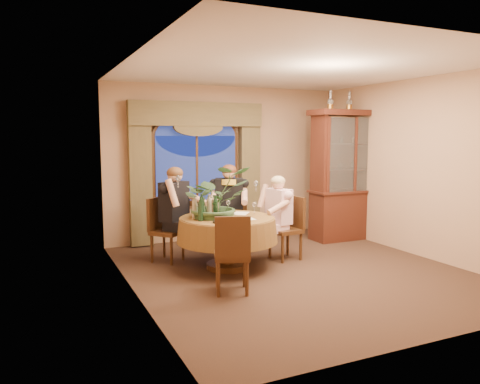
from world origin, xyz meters
name	(u,v)px	position (x,y,z in m)	size (l,w,h in m)	color
floor	(295,271)	(0.00, 0.00, 0.00)	(5.00, 5.00, 0.00)	black
wall_back	(226,163)	(0.00, 2.50, 1.40)	(4.50, 4.50, 0.00)	#A58061
wall_right	(419,168)	(2.25, 0.00, 1.40)	(5.00, 5.00, 0.00)	#A58061
ceiling	(298,68)	(0.00, 0.00, 2.80)	(5.00, 5.00, 0.00)	white
window	(197,169)	(-0.60, 2.43, 1.30)	(1.62, 0.10, 1.32)	navy
arched_transom	(196,126)	(-0.60, 2.43, 2.08)	(1.60, 0.06, 0.44)	navy
drapery_left	(140,178)	(-1.63, 2.38, 1.18)	(0.38, 0.14, 2.32)	brown
drapery_right	(250,174)	(0.43, 2.38, 1.18)	(0.38, 0.14, 2.32)	brown
swag_valance	(198,114)	(-0.60, 2.35, 2.28)	(2.45, 0.16, 0.42)	brown
dining_table	(227,243)	(-0.81, 0.52, 0.38)	(1.45, 1.45, 0.75)	brown
china_cabinet	(347,175)	(1.97, 1.44, 1.18)	(1.46, 0.57, 2.36)	#37140C
oil_lamp_left	(330,100)	(1.56, 1.44, 2.53)	(0.11, 0.11, 0.34)	#A5722D
oil_lamp_center	(349,101)	(1.97, 1.44, 2.53)	(0.11, 0.11, 0.34)	#A5722D
oil_lamp_right	(368,101)	(2.38, 1.44, 2.53)	(0.11, 0.11, 0.34)	#A5722D
chair_right	(285,229)	(0.20, 0.62, 0.48)	(0.42, 0.42, 0.96)	black
chair_back_right	(234,223)	(-0.32, 1.41, 0.48)	(0.42, 0.42, 0.96)	black
chair_back	(167,230)	(-1.49, 1.26, 0.48)	(0.42, 0.42, 0.96)	black
chair_front_left	(232,253)	(-1.16, -0.44, 0.48)	(0.42, 0.42, 0.96)	black
person_pink	(279,217)	(0.12, 0.70, 0.65)	(0.47, 0.43, 1.30)	beige
person_back	(174,214)	(-1.37, 1.26, 0.72)	(0.52, 0.47, 1.44)	black
person_scarf	(229,208)	(-0.40, 1.42, 0.72)	(0.52, 0.47, 1.45)	black
stoneware_vase	(215,208)	(-0.95, 0.63, 0.88)	(0.14, 0.14, 0.25)	#987A5F
centerpiece_plant	(215,174)	(-0.96, 0.62, 1.37)	(0.97, 1.07, 0.84)	#345432
olive_bowl	(229,216)	(-0.79, 0.50, 0.77)	(0.15, 0.15, 0.05)	#495930
cheese_platter	(225,222)	(-1.00, 0.15, 0.76)	(0.33, 0.33, 0.02)	black
wine_bottle_0	(209,206)	(-1.06, 0.61, 0.92)	(0.07, 0.07, 0.33)	tan
wine_bottle_1	(201,208)	(-1.21, 0.50, 0.92)	(0.07, 0.07, 0.33)	black
wine_bottle_2	(202,205)	(-1.14, 0.69, 0.92)	(0.07, 0.07, 0.33)	black
wine_bottle_3	(194,207)	(-1.28, 0.60, 0.92)	(0.07, 0.07, 0.33)	tan
wine_bottle_4	(201,209)	(-1.26, 0.41, 0.92)	(0.07, 0.07, 0.33)	black
wine_bottle_5	(216,207)	(-1.01, 0.48, 0.92)	(0.07, 0.07, 0.33)	black
tasting_paper_0	(245,218)	(-0.63, 0.30, 0.75)	(0.21, 0.30, 0.00)	white
tasting_paper_1	(241,213)	(-0.52, 0.72, 0.75)	(0.21, 0.30, 0.00)	white
tasting_paper_2	(235,221)	(-0.85, 0.17, 0.75)	(0.21, 0.30, 0.00)	white
wine_glass_person_pink	(254,208)	(-0.34, 0.61, 0.84)	(0.07, 0.07, 0.18)	silver
wine_glass_person_back	(199,208)	(-1.10, 0.91, 0.84)	(0.07, 0.07, 0.18)	silver
wine_glass_person_scarf	(228,206)	(-0.61, 0.96, 0.84)	(0.07, 0.07, 0.18)	silver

